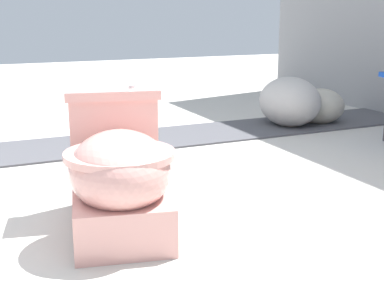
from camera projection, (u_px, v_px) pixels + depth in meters
ground_plane at (63, 248)px, 1.86m from camera, size 14.00×14.00×0.00m
gravel_strip at (100, 144)px, 3.29m from camera, size 0.56×8.00×0.01m
toilet at (118, 173)px, 1.98m from camera, size 0.69×0.50×0.52m
boulder_near at (290, 102)px, 3.80m from camera, size 0.54×0.47×0.35m
boulder_far at (320, 106)px, 3.88m from camera, size 0.40×0.43×0.26m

